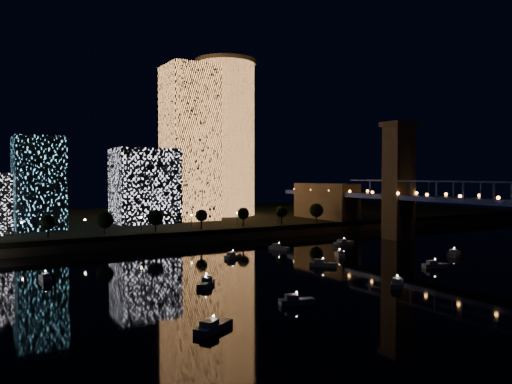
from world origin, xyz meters
TOP-DOWN VIEW (x-y plane):
  - ground at (0.00, 0.00)m, footprint 520.00×520.00m
  - far_bank at (0.00, 160.00)m, footprint 420.00×160.00m
  - seawall at (0.00, 82.00)m, footprint 420.00×6.00m
  - tower_cylindrical at (30.64, 145.91)m, footprint 34.00×34.00m
  - tower_rectangular at (1.76, 128.69)m, footprint 24.05×24.05m
  - midrise_blocks at (-64.28, 123.26)m, footprint 118.82×38.21m
  - truss_bridge at (65.00, 3.72)m, footprint 13.00×266.00m
  - motorboats at (-10.04, 13.51)m, footprint 131.49×80.97m
  - esplanade_trees at (-31.55, 88.00)m, footprint 166.51×6.67m
  - street_lamps at (-34.00, 94.00)m, footprint 132.70×0.70m

SIDE VIEW (x-z plane):
  - ground at x=0.00m, z-range 0.00..0.00m
  - motorboats at x=-10.04m, z-range -0.58..2.20m
  - seawall at x=0.00m, z-range 0.00..3.00m
  - far_bank at x=0.00m, z-range 0.00..5.00m
  - street_lamps at x=-34.00m, z-range 6.20..11.85m
  - esplanade_trees at x=-31.55m, z-range 6.05..14.89m
  - truss_bridge at x=65.00m, z-range -8.75..41.25m
  - midrise_blocks at x=-64.28m, z-range 2.06..40.34m
  - tower_rectangular at x=1.76m, z-range 5.00..81.53m
  - tower_cylindrical at x=30.64m, z-range 5.13..91.03m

